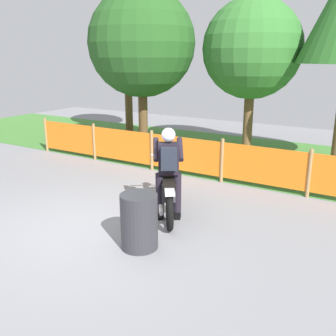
% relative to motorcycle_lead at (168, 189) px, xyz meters
% --- Properties ---
extents(ground, '(24.00, 24.00, 0.02)m').
position_rel_motorcycle_lead_xyz_m(ground, '(-0.88, -1.26, -0.50)').
color(ground, gray).
extents(grass_verge, '(24.00, 5.33, 0.01)m').
position_rel_motorcycle_lead_xyz_m(grass_verge, '(-0.88, 4.93, -0.48)').
color(grass_verge, '#427A33').
rests_on(grass_verge, ground).
extents(barrier_fence, '(9.98, 0.08, 1.05)m').
position_rel_motorcycle_lead_xyz_m(barrier_fence, '(-0.88, 2.27, 0.05)').
color(barrier_fence, '#997547').
rests_on(barrier_fence, ground).
extents(tree_leftmost, '(2.34, 2.34, 4.81)m').
position_rel_motorcycle_lead_xyz_m(tree_leftmost, '(-5.26, 5.83, 3.11)').
color(tree_leftmost, brown).
rests_on(tree_leftmost, ground).
extents(tree_near_left, '(3.14, 3.14, 4.83)m').
position_rel_motorcycle_lead_xyz_m(tree_near_left, '(-3.23, 3.85, 2.76)').
color(tree_near_left, brown).
rests_on(tree_near_left, ground).
extents(tree_near_right, '(2.84, 2.84, 4.51)m').
position_rel_motorcycle_lead_xyz_m(tree_near_right, '(-0.34, 5.19, 2.59)').
color(tree_near_right, brown).
rests_on(tree_near_right, ground).
extents(motorcycle_lead, '(1.27, 1.84, 1.01)m').
position_rel_motorcycle_lead_xyz_m(motorcycle_lead, '(0.00, 0.00, 0.00)').
color(motorcycle_lead, black).
rests_on(motorcycle_lead, ground).
extents(rider_lead, '(0.72, 0.79, 1.69)m').
position_rel_motorcycle_lead_xyz_m(rider_lead, '(0.13, -0.19, 0.46)').
color(rider_lead, black).
rests_on(rider_lead, ground).
extents(oil_drum, '(0.58, 0.58, 0.88)m').
position_rel_motorcycle_lead_xyz_m(oil_drum, '(0.33, -1.40, -0.05)').
color(oil_drum, '#2D2D33').
rests_on(oil_drum, ground).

